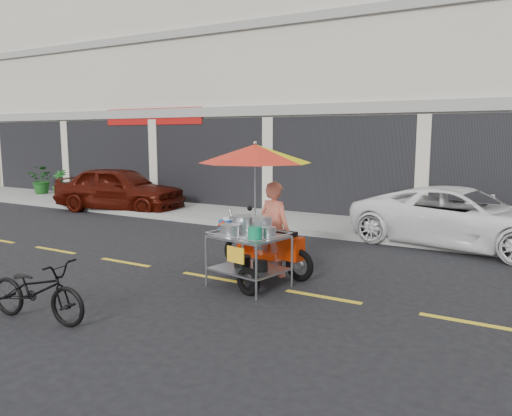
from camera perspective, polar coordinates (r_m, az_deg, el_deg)
The scene contains 9 objects.
ground at distance 7.58m, azimuth 7.65°, elevation -10.05°, with size 90.00×90.00×0.00m, color black.
sidewalk at distance 12.68m, azimuth 17.29°, elevation -2.52°, with size 45.00×3.00×0.15m, color gray.
centerline at distance 7.58m, azimuth 7.65°, elevation -10.02°, with size 42.00×0.10×0.01m, color gold.
maroon_sedan at distance 16.23m, azimuth -15.34°, elevation 2.14°, with size 1.67×4.15×1.42m, color #3E0C04.
white_pickup at distance 11.50m, azimuth 22.53°, elevation -1.02°, with size 2.12×4.60×1.28m, color white.
plant_tall at distance 20.75m, azimuth -23.22°, elevation 3.00°, with size 0.97×0.84×1.08m, color #184D18.
plant_short at distance 19.42m, azimuth -21.48°, elevation 2.63°, with size 0.55×0.55×0.98m, color #184D18.
near_bicycle at distance 7.07m, azimuth -23.75°, elevation -8.61°, with size 0.54×1.55×0.81m, color black.
food_vendor_rig at distance 7.97m, azimuth 0.51°, elevation 1.56°, with size 2.28×2.12×2.30m.
Camera 1 is at (2.73, -6.66, 2.39)m, focal length 35.00 mm.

